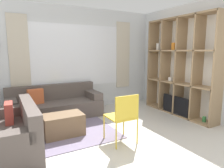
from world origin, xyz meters
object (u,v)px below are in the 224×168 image
object	(u,v)px
shelving_unit	(181,68)
couch_main	(55,106)
couch_side	(12,134)
folding_chair	(123,114)
ottoman	(63,125)

from	to	relation	value
shelving_unit	couch_main	xyz separation A→B (m)	(-2.83, 1.20, -0.87)
shelving_unit	couch_side	distance (m)	3.90
couch_side	folding_chair	xyz separation A→B (m)	(1.68, -0.62, 0.23)
ottoman	folding_chair	xyz separation A→B (m)	(0.81, -0.82, 0.31)
ottoman	folding_chair	distance (m)	1.19
couch_side	ottoman	size ratio (longest dim) A/B	2.12
folding_chair	ottoman	bearing A→B (deg)	-45.51
shelving_unit	ottoman	size ratio (longest dim) A/B	3.25
ottoman	folding_chair	size ratio (longest dim) A/B	0.85
shelving_unit	couch_main	size ratio (longest dim) A/B	1.12
shelving_unit	folding_chair	distance (m)	2.34
couch_side	couch_main	bearing A→B (deg)	143.36
couch_main	ottoman	bearing A→B (deg)	-95.59
folding_chair	couch_main	bearing A→B (deg)	-70.15
shelving_unit	ottoman	world-z (taller)	shelving_unit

